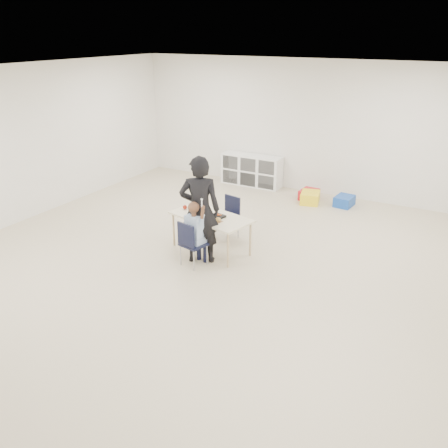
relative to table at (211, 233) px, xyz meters
The scene contains 16 objects.
room 1.39m from the table, 73.89° to the right, with size 9.00×9.02×2.80m.
table is the anchor object (origin of this frame).
chair_near 0.57m from the table, 87.21° to the right, with size 0.35×0.33×0.72m, color black, non-canonical shape.
chair_far 0.57m from the table, 92.79° to the left, with size 0.35×0.33×0.72m, color black, non-canonical shape.
child 0.63m from the table, 87.21° to the right, with size 0.48×0.48×1.13m, color #9FB8D7, non-canonical shape.
lunch_tray_near 0.33m from the table, 10.98° to the left, with size 0.22×0.16×0.03m, color black.
lunch_tray_far 0.49m from the table, 151.65° to the left, with size 0.22×0.16×0.03m, color black.
milk_carton 0.37m from the table, 101.44° to the right, with size 0.07×0.07×0.10m, color white.
bread_roll 0.42m from the table, 34.77° to the right, with size 0.09×0.09×0.07m, color #B29049.
apple_near 0.35m from the table, 134.57° to the left, with size 0.07×0.07×0.07m, color maroon.
apple_far 0.63m from the table, behind, with size 0.07×0.07×0.07m, color maroon.
cubby_shelf 3.60m from the table, 105.56° to the left, with size 1.40×0.40×0.70m, color white.
adult 0.66m from the table, 84.53° to the right, with size 0.61×0.40×1.67m, color black.
bin_red 3.22m from the table, 80.39° to the left, with size 0.33×0.42×0.21m, color red.
bin_yellow 3.03m from the table, 77.87° to the left, with size 0.37×0.47×0.23m, color yellow.
bin_blue 3.38m from the table, 67.27° to the left, with size 0.33×0.42×0.21m, color #1544A4.
Camera 1 is at (3.33, -5.18, 3.34)m, focal length 38.00 mm.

